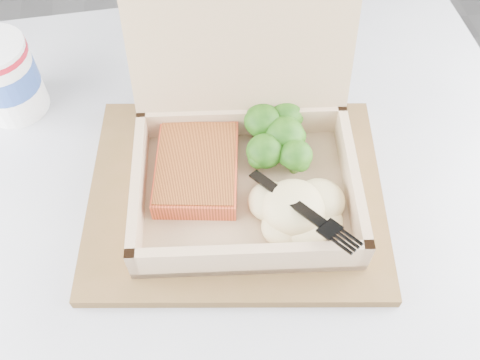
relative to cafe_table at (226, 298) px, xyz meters
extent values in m
cylinder|color=black|center=(0.00, 0.00, -0.19)|extent=(0.08, 0.08, 0.69)
cube|color=#B4B7BE|center=(0.00, 0.00, 0.17)|extent=(0.80, 0.80, 0.03)
cube|color=brown|center=(0.02, 0.04, 0.19)|extent=(0.35, 0.30, 0.01)
cube|color=tan|center=(0.03, 0.03, 0.21)|extent=(0.25, 0.20, 0.01)
cube|color=tan|center=(-0.08, 0.04, 0.22)|extent=(0.03, 0.18, 0.05)
cube|color=tan|center=(0.14, 0.02, 0.22)|extent=(0.03, 0.18, 0.05)
cube|color=tan|center=(0.02, -0.05, 0.22)|extent=(0.23, 0.04, 0.05)
cube|color=tan|center=(0.04, 0.11, 0.22)|extent=(0.23, 0.04, 0.05)
cube|color=tan|center=(0.04, 0.14, 0.33)|extent=(0.24, 0.08, 0.18)
cube|color=#ED532E|center=(-0.02, 0.06, 0.22)|extent=(0.10, 0.13, 0.02)
ellipsoid|color=beige|center=(0.07, -0.01, 0.23)|extent=(0.11, 0.09, 0.04)
cube|color=black|center=(0.04, 0.04, 0.24)|extent=(0.06, 0.09, 0.02)
cube|color=black|center=(0.08, -0.02, 0.24)|extent=(0.04, 0.05, 0.01)
cylinder|color=white|center=(-0.23, 0.22, 0.24)|extent=(0.08, 0.08, 0.10)
cylinder|color=#2C4DA8|center=(-0.23, 0.22, 0.24)|extent=(0.08, 0.08, 0.03)
cube|color=silver|center=(0.04, 0.21, 0.19)|extent=(0.12, 0.16, 0.00)
camera|label=1|loc=(-0.02, -0.27, 0.69)|focal=40.00mm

